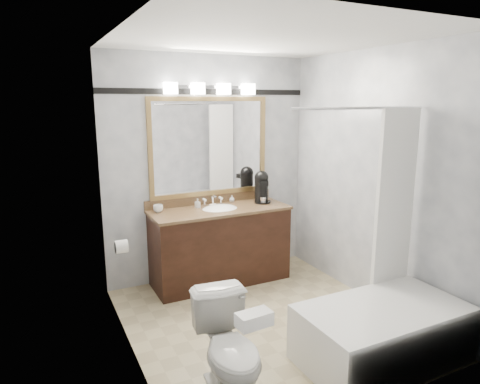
% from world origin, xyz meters
% --- Properties ---
extents(room, '(2.42, 2.62, 2.52)m').
position_xyz_m(room, '(0.00, 0.00, 1.25)').
color(room, tan).
rests_on(room, ground).
extents(vanity, '(1.53, 0.58, 0.97)m').
position_xyz_m(vanity, '(0.00, 1.02, 0.44)').
color(vanity, black).
rests_on(vanity, ground).
extents(mirror, '(1.40, 0.04, 1.10)m').
position_xyz_m(mirror, '(0.00, 1.28, 1.50)').
color(mirror, '#A07E48').
rests_on(mirror, room).
extents(vanity_light_bar, '(1.02, 0.14, 0.12)m').
position_xyz_m(vanity_light_bar, '(0.00, 1.23, 2.13)').
color(vanity_light_bar, silver).
rests_on(vanity_light_bar, room).
extents(accent_stripe, '(2.40, 0.01, 0.06)m').
position_xyz_m(accent_stripe, '(0.00, 1.29, 2.10)').
color(accent_stripe, black).
rests_on(accent_stripe, room).
extents(bathtub, '(1.30, 0.75, 1.96)m').
position_xyz_m(bathtub, '(0.55, -0.90, 0.28)').
color(bathtub, white).
rests_on(bathtub, ground).
extents(tp_roll, '(0.11, 0.12, 0.12)m').
position_xyz_m(tp_roll, '(-1.14, 0.66, 0.70)').
color(tp_roll, white).
rests_on(tp_roll, room).
extents(toilet, '(0.47, 0.73, 0.70)m').
position_xyz_m(toilet, '(-0.72, -0.78, 0.35)').
color(toilet, white).
rests_on(toilet, ground).
extents(tissue_box, '(0.22, 0.13, 0.09)m').
position_xyz_m(tissue_box, '(-0.72, -1.12, 0.75)').
color(tissue_box, white).
rests_on(tissue_box, toilet).
extents(coffee_maker, '(0.19, 0.24, 0.37)m').
position_xyz_m(coffee_maker, '(0.56, 1.09, 1.04)').
color(coffee_maker, black).
rests_on(coffee_maker, vanity).
extents(cup_left, '(0.13, 0.13, 0.08)m').
position_xyz_m(cup_left, '(-0.65, 1.15, 0.89)').
color(cup_left, white).
rests_on(cup_left, vanity).
extents(soap_bottle_a, '(0.06, 0.06, 0.10)m').
position_xyz_m(soap_bottle_a, '(-0.21, 1.15, 0.90)').
color(soap_bottle_a, white).
rests_on(soap_bottle_a, vanity).
extents(soap_bottle_b, '(0.06, 0.06, 0.08)m').
position_xyz_m(soap_bottle_b, '(0.25, 1.23, 0.89)').
color(soap_bottle_b, white).
rests_on(soap_bottle_b, vanity).
extents(soap_bar, '(0.08, 0.06, 0.02)m').
position_xyz_m(soap_bar, '(-0.03, 1.13, 0.86)').
color(soap_bar, beige).
rests_on(soap_bar, vanity).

